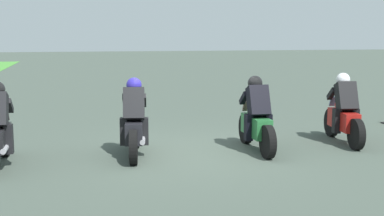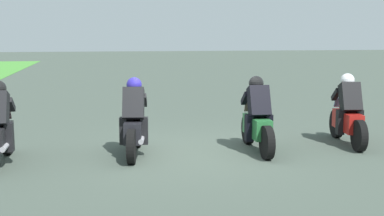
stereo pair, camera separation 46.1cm
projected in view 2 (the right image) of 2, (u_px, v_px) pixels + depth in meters
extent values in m
plane|color=#404C43|center=(193.00, 153.00, 10.06)|extent=(120.00, 120.00, 0.00)
cylinder|color=black|center=(337.00, 124.00, 11.54)|extent=(0.65, 0.23, 0.64)
cylinder|color=black|center=(359.00, 136.00, 10.16)|extent=(0.65, 0.23, 0.64)
cube|color=#A21A15|center=(348.00, 121.00, 10.83)|extent=(1.13, 0.47, 0.40)
ellipsoid|color=#A21A15|center=(347.00, 106.00, 10.88)|extent=(0.52, 0.36, 0.24)
cube|color=red|center=(356.00, 124.00, 10.32)|extent=(0.08, 0.17, 0.08)
cylinder|color=#A5A5AD|center=(361.00, 130.00, 10.50)|extent=(0.43, 0.16, 0.10)
cube|color=black|center=(350.00, 97.00, 10.65)|extent=(0.53, 0.46, 0.66)
sphere|color=silver|center=(347.00, 80.00, 10.82)|extent=(0.34, 0.34, 0.30)
cube|color=slate|center=(340.00, 102.00, 11.27)|extent=(0.19, 0.28, 0.23)
cube|color=black|center=(340.00, 122.00, 10.70)|extent=(0.20, 0.16, 0.52)
cube|color=black|center=(359.00, 122.00, 10.71)|extent=(0.20, 0.16, 0.52)
cube|color=black|center=(336.00, 94.00, 11.02)|extent=(0.40, 0.15, 0.31)
cube|color=black|center=(352.00, 94.00, 11.03)|extent=(0.40, 0.15, 0.31)
cylinder|color=black|center=(248.00, 129.00, 10.89)|extent=(0.64, 0.16, 0.64)
cylinder|color=black|center=(267.00, 143.00, 9.52)|extent=(0.64, 0.16, 0.64)
cube|color=#256834|center=(257.00, 127.00, 10.18)|extent=(1.11, 0.35, 0.40)
ellipsoid|color=#256834|center=(256.00, 111.00, 10.24)|extent=(0.49, 0.31, 0.24)
cube|color=red|center=(264.00, 130.00, 9.68)|extent=(0.06, 0.16, 0.08)
cylinder|color=#A5A5AD|center=(270.00, 136.00, 9.88)|extent=(0.42, 0.11, 0.10)
cube|color=black|center=(259.00, 102.00, 10.01)|extent=(0.50, 0.41, 0.66)
sphere|color=black|center=(256.00, 83.00, 10.18)|extent=(0.31, 0.31, 0.30)
cube|color=#765951|center=(251.00, 106.00, 10.62)|extent=(0.16, 0.26, 0.23)
cube|color=black|center=(249.00, 128.00, 10.04)|extent=(0.18, 0.15, 0.52)
cube|color=black|center=(268.00, 127.00, 10.09)|extent=(0.18, 0.15, 0.52)
cube|color=black|center=(245.00, 98.00, 10.35)|extent=(0.39, 0.11, 0.31)
cube|color=black|center=(262.00, 98.00, 10.41)|extent=(0.39, 0.11, 0.31)
cylinder|color=black|center=(137.00, 132.00, 10.58)|extent=(0.65, 0.23, 0.64)
cylinder|color=black|center=(131.00, 147.00, 9.19)|extent=(0.65, 0.23, 0.64)
cube|color=black|center=(134.00, 130.00, 9.86)|extent=(1.13, 0.47, 0.40)
ellipsoid|color=black|center=(134.00, 114.00, 9.92)|extent=(0.52, 0.37, 0.24)
cube|color=red|center=(132.00, 134.00, 9.35)|extent=(0.08, 0.17, 0.08)
cylinder|color=#A5A5AD|center=(142.00, 140.00, 9.54)|extent=(0.43, 0.16, 0.10)
cube|color=black|center=(133.00, 104.00, 9.69)|extent=(0.54, 0.47, 0.66)
sphere|color=#2E269B|center=(134.00, 85.00, 9.85)|extent=(0.34, 0.34, 0.30)
cube|color=#3E5083|center=(136.00, 109.00, 10.30)|extent=(0.19, 0.28, 0.23)
cube|color=black|center=(123.00, 131.00, 9.73)|extent=(0.20, 0.16, 0.52)
cube|color=black|center=(144.00, 131.00, 9.75)|extent=(0.20, 0.16, 0.52)
cube|color=black|center=(126.00, 100.00, 10.05)|extent=(0.40, 0.15, 0.31)
cube|color=black|center=(144.00, 100.00, 10.06)|extent=(0.40, 0.15, 0.31)
cylinder|color=black|center=(7.00, 138.00, 9.93)|extent=(0.64, 0.15, 0.64)
cylinder|color=#A5A5AD|center=(5.00, 147.00, 8.92)|extent=(0.42, 0.11, 0.10)
cube|color=#695055|center=(4.00, 114.00, 9.65)|extent=(0.16, 0.26, 0.23)
cube|color=black|center=(9.00, 137.00, 9.13)|extent=(0.18, 0.14, 0.52)
cube|color=black|center=(11.00, 105.00, 9.44)|extent=(0.39, 0.11, 0.31)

